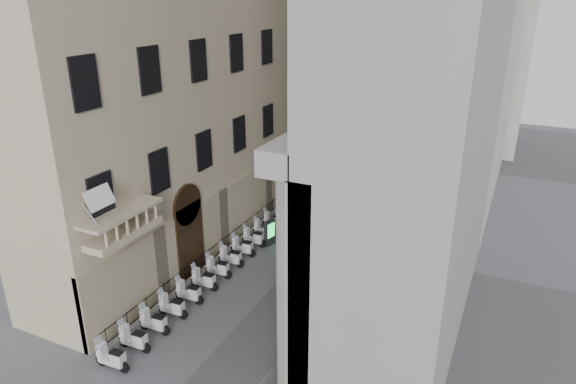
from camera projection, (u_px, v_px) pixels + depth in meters
The scene contains 28 objects.
iron_fence at pixel (251, 235), 34.86m from camera, with size 0.30×28.00×1.40m, color black, non-canonical shape.
blue_awning at pixel (402, 213), 38.27m from camera, with size 1.60×3.00×3.00m, color navy, non-canonical shape.
flag at pixel (121, 348), 23.78m from camera, with size 1.00×1.40×8.20m, color #9E0C11, non-canonical shape.
scooter_0 at pixel (114, 369), 22.49m from camera, with size 0.56×1.40×1.50m, color silver, non-canonical shape.
scooter_1 at pixel (135, 350), 23.70m from camera, with size 0.56×1.40×1.50m, color silver, non-canonical shape.
scooter_2 at pixel (155, 332), 24.90m from camera, with size 0.56×1.40×1.50m, color silver, non-canonical shape.
scooter_3 at pixel (173, 316), 26.11m from camera, with size 0.56×1.40×1.50m, color silver, non-canonical shape.
scooter_4 at pixel (190, 302), 27.32m from camera, with size 0.56×1.40×1.50m, color silver, non-canonical shape.
scooter_5 at pixel (205, 289), 28.53m from camera, with size 0.56×1.40×1.50m, color silver, non-canonical shape.
scooter_6 at pixel (219, 277), 29.73m from camera, with size 0.56×1.40×1.50m, color silver, non-canonical shape.
scooter_7 at pixel (231, 266), 30.94m from camera, with size 0.56×1.40×1.50m, color silver, non-canonical shape.
scooter_8 at pixel (243, 255), 32.15m from camera, with size 0.56×1.40×1.50m, color silver, non-canonical shape.
scooter_9 at pixel (254, 246), 33.35m from camera, with size 0.56×1.40×1.50m, color silver, non-canonical shape.
scooter_10 at pixel (264, 237), 34.56m from camera, with size 0.56×1.40×1.50m, color silver, non-canonical shape.
scooter_11 at pixel (274, 229), 35.77m from camera, with size 0.56×1.40×1.50m, color silver, non-canonical shape.
barrier_1 at pixel (298, 351), 23.62m from camera, with size 0.60×2.40×1.10m, color #9C9EA3, non-canonical shape.
barrier_2 at pixel (318, 321), 25.73m from camera, with size 0.60×2.40×1.10m, color #9C9EA3, non-canonical shape.
barrier_3 at pixel (336, 296), 27.84m from camera, with size 0.60×2.40×1.10m, color #9C9EA3, non-canonical shape.
barrier_4 at pixel (350, 275), 29.94m from camera, with size 0.60×2.40×1.10m, color #9C9EA3, non-canonical shape.
barrier_5 at pixel (363, 256), 32.05m from camera, with size 0.60×2.40×1.10m, color #9C9EA3, non-canonical shape.
barrier_6 at pixel (374, 240), 34.16m from camera, with size 0.60×2.40×1.10m, color #9C9EA3, non-canonical shape.
barrier_7 at pixel (384, 225), 36.27m from camera, with size 0.60×2.40×1.10m, color #9C9EA3, non-canonical shape.
security_tent at pixel (329, 171), 39.14m from camera, with size 3.88×3.88×3.16m.
street_lamp at pixel (317, 140), 38.21m from camera, with size 2.79×0.24×8.56m.
info_kiosk at pixel (270, 232), 33.22m from camera, with size 0.46×0.85×1.73m.
pedestrian_a at pixel (373, 176), 43.27m from camera, with size 0.69×0.45×1.88m, color #0C1732.
pedestrian_b at pixel (396, 170), 44.75m from camera, with size 0.89×0.69×1.83m, color black.
pedestrian_c at pixel (384, 174), 43.89m from camera, with size 0.83×0.54×1.70m, color black.
Camera 1 is at (11.27, -9.37, 15.43)m, focal length 32.00 mm.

